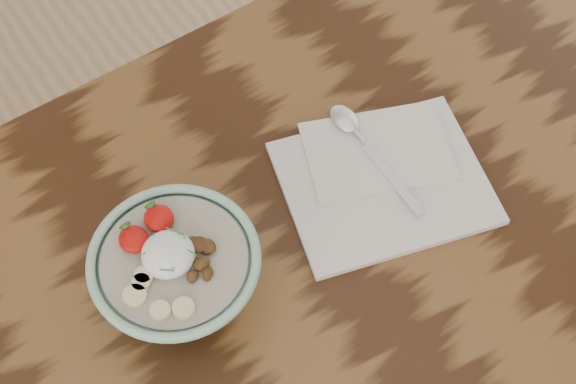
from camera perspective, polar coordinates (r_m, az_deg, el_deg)
breakfast_bowl at (r=87.62cm, az=-7.86°, el=-5.84°), size 18.27×18.27×12.47cm
napkin at (r=100.21cm, az=6.74°, el=1.14°), size 29.17×25.97×1.51cm
spoon at (r=101.94cm, az=4.86°, el=4.19°), size 3.38×18.95×0.99cm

